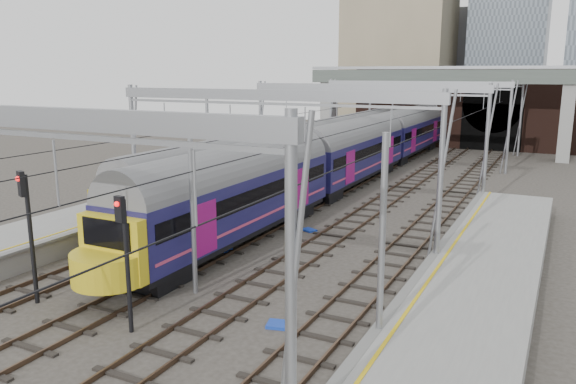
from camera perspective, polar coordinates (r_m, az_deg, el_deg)
The scene contains 14 objects.
ground at distance 21.65m, azimuth -12.52°, elevation -11.74°, with size 160.00×160.00×0.00m, color #38332D.
platform_left at distance 30.09m, azimuth -24.81°, elevation -4.66°, with size 4.32×55.00×1.12m.
tracks at distance 33.91m, azimuth 3.57°, elevation -2.67°, with size 14.40×80.00×0.22m.
overhead_line at distance 38.91m, azimuth 7.49°, elevation 8.93°, with size 16.80×80.00×8.00m.
retaining_wall at distance 68.24m, azimuth 17.11°, elevation 7.94°, with size 28.00×2.75×9.00m.
overbridge at distance 62.55m, azimuth 15.05°, elevation 10.42°, with size 28.00×3.00×9.25m.
city_skyline at distance 86.70m, azimuth 20.74°, elevation 16.94°, with size 37.50×27.50×60.00m.
train_main at distance 52.07m, azimuth 9.97°, elevation 5.27°, with size 3.02×69.82×5.12m.
train_second at distance 47.06m, azimuth 2.85°, elevation 4.52°, with size 2.74×47.62×4.74m.
signal_near_left at distance 22.89m, azimuth -24.90°, elevation -2.77°, with size 0.40×0.48×5.14m.
signal_near_centre at distance 19.23m, azimuth -16.25°, elevation -5.43°, with size 0.36×0.46×4.77m.
equip_cover_a at distance 28.07m, azimuth -6.69°, elevation -5.82°, with size 0.86×0.61×0.10m, color #1739AF.
equip_cover_b at distance 31.27m, azimuth 2.15°, elevation -3.88°, with size 0.79×0.56×0.09m, color #1739AF.
equip_cover_c at distance 20.00m, azimuth -0.74°, elevation -13.34°, with size 0.95×0.67×0.11m, color #1739AF.
Camera 1 is at (12.75, -15.22, 8.64)m, focal length 35.00 mm.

